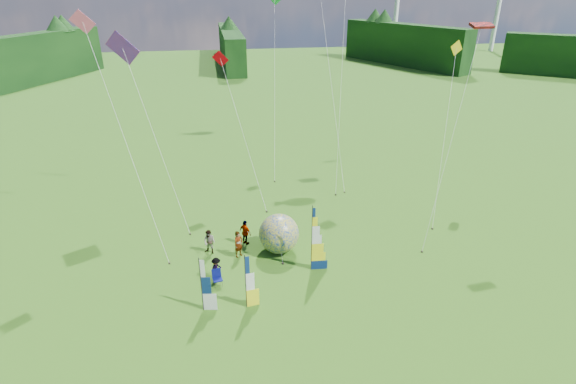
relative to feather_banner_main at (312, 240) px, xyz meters
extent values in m
plane|color=#3D6E0E|center=(-0.45, -3.68, -2.23)|extent=(220.00, 220.00, 0.00)
sphere|color=navy|center=(-1.69, 2.55, -0.87)|extent=(3.37, 3.37, 2.73)
imported|color=#66594C|center=(-4.46, 2.36, -1.29)|extent=(0.82, 0.78, 1.89)
imported|color=#66594C|center=(-6.38, 3.08, -1.36)|extent=(0.94, 0.79, 1.75)
imported|color=#66594C|center=(-6.00, 0.01, -1.48)|extent=(0.84, 1.02, 1.52)
imported|color=#66594C|center=(-3.88, 3.85, -1.31)|extent=(1.03, 1.12, 1.84)
camera|label=1|loc=(-5.52, -23.53, 14.59)|focal=28.00mm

